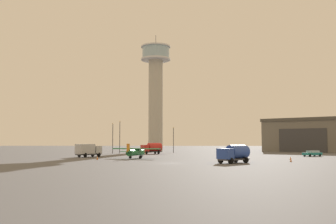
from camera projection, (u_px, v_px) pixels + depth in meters
ground_plane at (171, 163)px, 60.18m from camera, size 400.00×400.00×0.00m
control_tower at (156, 86)px, 131.53m from camera, size 10.42×10.42×41.31m
hangar at (312, 135)px, 126.58m from camera, size 35.77×34.53×11.00m
airplane_green at (136, 152)px, 76.00m from camera, size 10.26×8.08×3.06m
truck_box_silver at (88, 150)px, 83.04m from camera, size 5.55×5.90×2.89m
truck_fuel_tanker_blue at (234, 153)px, 60.79m from camera, size 5.88×5.79×2.94m
truck_fuel_tanker_red at (152, 148)px, 102.09m from camera, size 5.97×4.74×3.04m
car_teal at (312, 153)px, 86.42m from camera, size 4.90×3.60×1.37m
light_post_west at (120, 134)px, 106.46m from camera, size 0.44×0.44×9.38m
light_post_east at (173, 137)px, 110.93m from camera, size 0.44×0.44×7.73m
light_post_north at (113, 135)px, 105.76m from camera, size 0.44×0.44×8.74m
traffic_cone_near_left at (291, 160)px, 64.22m from camera, size 0.36×0.36×0.61m
traffic_cone_near_right at (291, 158)px, 70.97m from camera, size 0.36×0.36×0.66m
traffic_cone_mid_apron at (97, 158)px, 71.18m from camera, size 0.36×0.36×0.74m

